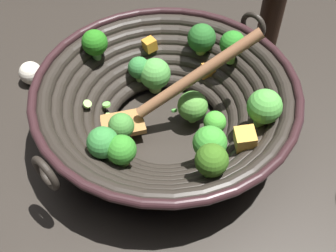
% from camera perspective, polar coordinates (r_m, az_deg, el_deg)
% --- Properties ---
extents(ground_plane, '(4.00, 4.00, 0.00)m').
position_cam_1_polar(ground_plane, '(0.72, -0.27, -0.59)').
color(ground_plane, '#28231E').
extents(wok, '(0.44, 0.43, 0.19)m').
position_cam_1_polar(wok, '(0.67, -0.18, 3.23)').
color(wok, black).
rests_on(wok, ground).
extents(soy_sauce_bottle, '(0.05, 0.05, 0.21)m').
position_cam_1_polar(soy_sauce_bottle, '(0.87, 14.28, 15.51)').
color(soy_sauce_bottle, black).
rests_on(soy_sauce_bottle, ground).
extents(garlic_bulb, '(0.04, 0.04, 0.04)m').
position_cam_1_polar(garlic_bulb, '(0.84, -18.42, 6.97)').
color(garlic_bulb, silver).
rests_on(garlic_bulb, ground).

